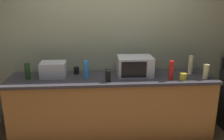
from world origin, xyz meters
name	(u,v)px	position (x,y,z in m)	size (l,w,h in m)	color
back_wall	(110,40)	(0.00, 0.81, 1.35)	(6.40, 0.10, 2.70)	gray
counter_run	(112,107)	(0.00, 0.40, 0.45)	(2.84, 0.64, 0.90)	brown
microwave	(135,66)	(0.32, 0.45, 1.04)	(0.48, 0.35, 0.27)	#B7BABF
toaster_oven	(53,70)	(-0.80, 0.46, 1.01)	(0.34, 0.26, 0.21)	#B7BABF
cordless_phone	(108,76)	(-0.06, 0.23, 0.98)	(0.05, 0.11, 0.15)	black
bottle_wine	(28,71)	(-1.13, 0.39, 1.01)	(0.07, 0.07, 0.22)	#1E3F19
bottle_vinegar	(206,72)	(1.25, 0.24, 1.00)	(0.07, 0.07, 0.20)	beige
bottle_hand_soap	(191,65)	(1.13, 0.47, 1.03)	(0.07, 0.07, 0.26)	beige
bottle_hot_sauce	(171,70)	(0.77, 0.23, 1.03)	(0.06, 0.06, 0.26)	red
bottle_spray_cleaner	(86,69)	(-0.35, 0.38, 1.02)	(0.07, 0.07, 0.24)	#338CE5
mug_black	(76,70)	(-0.50, 0.59, 0.95)	(0.08, 0.08, 0.10)	black
mug_yellow	(183,76)	(0.93, 0.22, 0.95)	(0.09, 0.09, 0.09)	yellow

